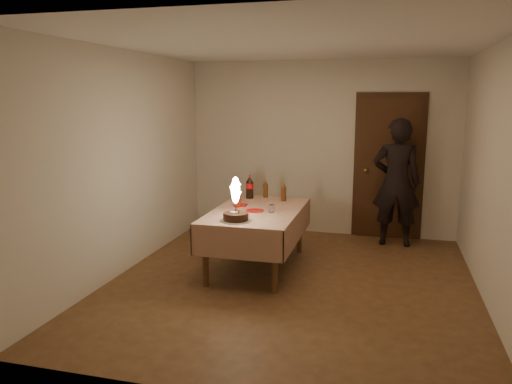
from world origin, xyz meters
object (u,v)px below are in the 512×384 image
red_plate (255,211)px  cola_bottle (250,187)px  amber_bottle_left (266,189)px  amber_bottle_right (284,192)px  dining_table (257,217)px  photographer (396,182)px  birthday_cake (236,210)px  clear_cup (272,208)px  red_cup (238,203)px

red_plate → cola_bottle: 0.78m
amber_bottle_left → amber_bottle_right: (0.28, -0.16, 0.00)m
dining_table → cola_bottle: bearing=113.0°
amber_bottle_left → photographer: 1.83m
birthday_cake → clear_cup: (0.29, 0.50, -0.07)m
cola_bottle → dining_table: bearing=-67.0°
dining_table → clear_cup: 0.26m
red_plate → cola_bottle: cola_bottle is taller
birthday_cake → cola_bottle: bearing=98.6°
clear_cup → red_cup: bearing=159.3°
amber_bottle_right → amber_bottle_left: bearing=149.6°
dining_table → photographer: (1.62, 1.43, 0.27)m
clear_cup → cola_bottle: (-0.47, 0.73, 0.11)m
photographer → red_plate: bearing=-137.1°
clear_cup → photographer: 2.08m
amber_bottle_left → cola_bottle: bearing=-150.2°
cola_bottle → amber_bottle_left: 0.22m
red_plate → photographer: bearing=42.9°
dining_table → amber_bottle_right: size_ratio=6.75×
red_plate → clear_cup: (0.21, -0.01, 0.04)m
birthday_cake → dining_table: bearing=81.9°
clear_cup → photographer: photographer is taller
clear_cup → amber_bottle_left: 0.89m
photographer → birthday_cake: bearing=-130.2°
red_plate → amber_bottle_right: (0.21, 0.66, 0.11)m
birthday_cake → amber_bottle_left: 1.34m
amber_bottle_left → red_plate: bearing=-84.9°
birthday_cake → clear_cup: bearing=60.2°
photographer → dining_table: bearing=-138.6°
cola_bottle → photographer: 2.05m
photographer → red_cup: bearing=-144.6°
amber_bottle_right → photographer: (1.42, 0.85, 0.05)m
dining_table → amber_bottle_left: 0.78m
clear_cup → cola_bottle: size_ratio=0.28×
dining_table → amber_bottle_right: (0.20, 0.58, 0.22)m
birthday_cake → red_cup: bearing=105.2°
red_plate → photographer: (1.63, 1.51, 0.16)m
clear_cup → amber_bottle_right: (0.00, 0.67, 0.07)m
birthday_cake → amber_bottle_right: (0.29, 1.17, -0.00)m
dining_table → red_cup: size_ratio=17.20×
red_cup → birthday_cake: bearing=-74.8°
red_plate → photographer: size_ratio=0.12×
birthday_cake → clear_cup: size_ratio=5.37×
red_plate → amber_bottle_left: 0.84m
red_plate → photographer: photographer is taller
birthday_cake → red_plate: (0.08, 0.51, -0.11)m
dining_table → red_cup: bearing=162.6°
amber_bottle_right → red_plate: bearing=-107.4°
red_plate → clear_cup: clear_cup is taller
dining_table → photographer: size_ratio=0.96×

